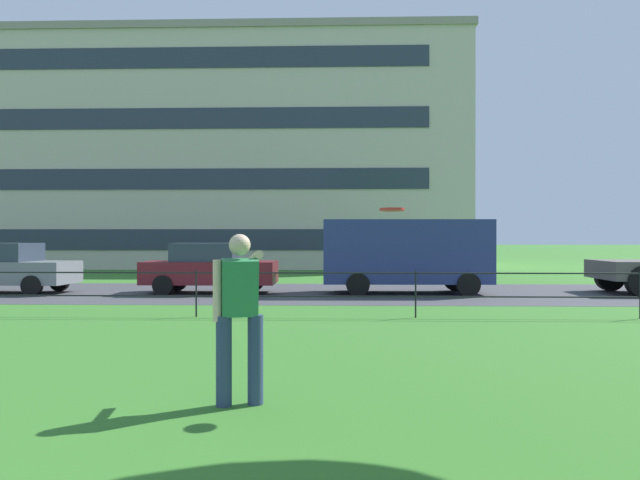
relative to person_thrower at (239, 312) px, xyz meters
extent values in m
cube|color=#424247|center=(-2.06, 12.60, -0.94)|extent=(80.00, 7.15, 0.01)
cylinder|color=black|center=(-2.06, 6.79, -0.44)|extent=(0.04, 0.04, 1.00)
cylinder|color=black|center=(2.64, 6.79, -0.44)|extent=(0.04, 0.04, 1.00)
cylinder|color=black|center=(7.34, 6.79, -0.44)|extent=(0.04, 0.04, 1.00)
cylinder|color=black|center=(-2.06, 6.79, -0.49)|extent=(28.20, 0.03, 0.03)
cylinder|color=black|center=(-2.06, 6.79, 0.01)|extent=(28.20, 0.03, 0.03)
cylinder|color=navy|center=(-0.15, -0.05, -0.49)|extent=(0.16, 0.16, 0.91)
cylinder|color=navy|center=(0.16, 0.03, -0.49)|extent=(0.16, 0.16, 0.91)
cube|color=#2D7F4C|center=(0.00, -0.01, 0.25)|extent=(0.42, 0.37, 0.59)
sphere|color=beige|center=(0.00, -0.01, 0.69)|extent=(0.22, 0.22, 0.22)
cylinder|color=beige|center=(0.12, 0.34, 0.55)|extent=(0.25, 0.63, 0.17)
cylinder|color=beige|center=(-0.21, -0.07, 0.23)|extent=(0.09, 0.09, 0.62)
cylinder|color=red|center=(1.58, 0.35, 1.06)|extent=(0.28, 0.28, 0.03)
cube|color=slate|center=(-9.17, 12.12, -0.30)|extent=(4.06, 1.85, 0.68)
cube|color=#2D3847|center=(-9.32, 12.12, 0.32)|extent=(1.96, 1.59, 0.56)
cylinder|color=black|center=(-7.90, 12.88, -0.64)|extent=(0.61, 0.22, 0.60)
cylinder|color=black|center=(-7.96, 11.26, -0.64)|extent=(0.61, 0.22, 0.60)
cube|color=maroon|center=(-2.93, 12.33, -0.30)|extent=(4.01, 1.71, 0.68)
cube|color=#2D3847|center=(-3.08, 12.33, 0.32)|extent=(1.91, 1.53, 0.56)
cylinder|color=black|center=(-1.69, 13.14, -0.64)|extent=(0.60, 0.20, 0.60)
cylinder|color=black|center=(-1.69, 11.53, -0.64)|extent=(0.60, 0.20, 0.60)
cylinder|color=black|center=(-4.17, 13.13, -0.64)|extent=(0.60, 0.20, 0.60)
cylinder|color=black|center=(-4.17, 11.52, -0.64)|extent=(0.60, 0.20, 0.60)
cube|color=navy|center=(3.04, 12.43, 0.35)|extent=(5.04, 2.07, 1.90)
cube|color=#283342|center=(5.04, 12.48, 0.68)|extent=(0.16, 1.67, 0.76)
cylinder|color=black|center=(4.72, 13.40, -0.60)|extent=(0.69, 0.25, 0.68)
cylinder|color=black|center=(4.76, 11.54, -0.60)|extent=(0.69, 0.25, 0.68)
cylinder|color=black|center=(1.52, 13.33, -0.60)|extent=(0.69, 0.25, 0.68)
cylinder|color=black|center=(1.56, 11.47, -0.60)|extent=(0.69, 0.25, 0.68)
cylinder|color=black|center=(9.70, 13.60, -0.49)|extent=(0.90, 0.31, 0.90)
cube|color=beige|center=(-6.95, 32.20, 5.47)|extent=(30.12, 13.04, 12.82)
cube|color=gray|center=(-6.95, 32.20, 12.08)|extent=(30.36, 13.28, 0.40)
cube|color=#283342|center=(-6.95, 25.65, 0.66)|extent=(25.30, 0.06, 1.10)
cube|color=#283342|center=(-6.95, 25.65, 3.87)|extent=(25.30, 0.06, 1.10)
cube|color=#283342|center=(-6.95, 25.65, 7.07)|extent=(25.30, 0.06, 1.10)
cube|color=#283342|center=(-6.95, 25.65, 10.28)|extent=(25.30, 0.06, 1.10)
camera|label=1|loc=(1.02, -6.14, 0.76)|focal=34.05mm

